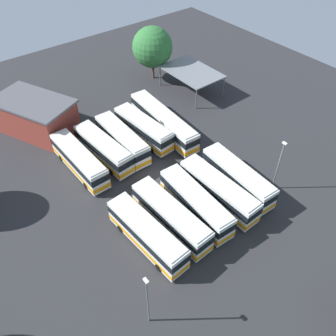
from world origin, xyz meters
name	(u,v)px	position (x,y,z in m)	size (l,w,h in m)	color
ground_plane	(156,178)	(0.00, 0.00, 0.00)	(94.52, 94.52, 0.00)	#28282B
bus_row0_slot0	(237,177)	(-7.96, -7.25, 1.88)	(11.32, 3.21, 3.57)	silver
bus_row0_slot1	(218,190)	(-8.11, -3.68, 1.88)	(11.67, 2.95, 3.57)	silver
bus_row0_slot2	(196,203)	(-7.88, -0.11, 1.88)	(11.41, 3.21, 3.57)	silver
bus_row0_slot3	(171,216)	(-7.68, 3.55, 1.88)	(11.58, 3.10, 3.57)	silver
bus_row0_slot4	(147,234)	(-8.00, 7.18, 1.88)	(11.29, 3.36, 3.57)	silver
bus_row1_slot0	(163,122)	(7.65, -7.15, 1.89)	(15.11, 3.50, 3.57)	silver
bus_row1_slot1	(143,129)	(8.08, -3.66, 1.88)	(11.15, 3.44, 3.57)	silver
bus_row1_slot2	(122,139)	(7.86, 0.26, 1.88)	(11.08, 2.83, 3.57)	silver
bus_row1_slot3	(103,149)	(7.71, 3.48, 1.88)	(11.08, 3.46, 3.57)	silver
bus_row1_slot4	(79,160)	(7.63, 7.31, 1.88)	(11.53, 2.90, 3.57)	silver
depot_building	(36,116)	(19.92, 8.10, 2.76)	(13.89, 11.39, 5.48)	maroon
maintenance_shelter	(192,72)	(14.37, -18.59, 3.74)	(10.59, 7.11, 3.92)	slate
lamp_post_near_entrance	(148,300)	(-15.23, 12.15, 4.21)	(0.56, 0.28, 7.60)	slate
lamp_post_far_corner	(279,164)	(-11.00, -10.92, 4.29)	(0.56, 0.28, 7.75)	slate
tree_north_edge	(152,47)	(22.38, -15.98, 6.14)	(7.36, 7.36, 9.82)	brown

